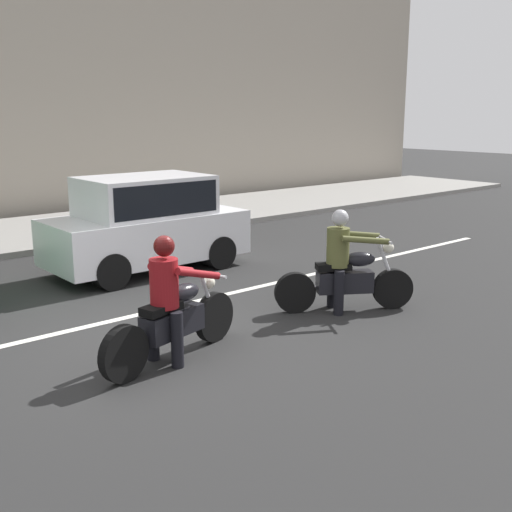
% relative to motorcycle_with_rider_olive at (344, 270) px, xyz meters
% --- Properties ---
extents(ground_plane, '(80.00, 80.00, 0.00)m').
position_rel_motorcycle_with_rider_olive_xyz_m(ground_plane, '(-3.05, 0.93, -0.64)').
color(ground_plane, '#262626').
extents(lane_marking_stripe, '(18.00, 0.14, 0.01)m').
position_rel_motorcycle_with_rider_olive_xyz_m(lane_marking_stripe, '(-2.48, 1.83, -0.63)').
color(lane_marking_stripe, silver).
rests_on(lane_marking_stripe, ground_plane).
extents(motorcycle_with_rider_olive, '(1.87, 1.25, 1.56)m').
position_rel_motorcycle_with_rider_olive_xyz_m(motorcycle_with_rider_olive, '(0.00, 0.00, 0.00)').
color(motorcycle_with_rider_olive, black).
rests_on(motorcycle_with_rider_olive, ground_plane).
extents(motorcycle_with_rider_crimson, '(2.20, 0.82, 1.56)m').
position_rel_motorcycle_with_rider_olive_xyz_m(motorcycle_with_rider_crimson, '(-3.06, 0.03, -0.00)').
color(motorcycle_with_rider_crimson, black).
rests_on(motorcycle_with_rider_crimson, ground_plane).
extents(parked_hatchback_white, '(3.70, 1.76, 1.80)m').
position_rel_motorcycle_with_rider_olive_xyz_m(parked_hatchback_white, '(-1.00, 4.07, 0.29)').
color(parked_hatchback_white, silver).
rests_on(parked_hatchback_white, ground_plane).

